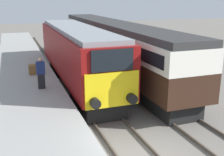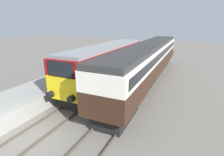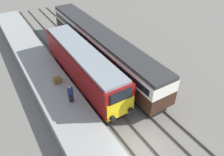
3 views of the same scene
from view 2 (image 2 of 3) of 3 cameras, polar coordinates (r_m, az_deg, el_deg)
The scene contains 8 objects.
ground_plane at distance 10.59m, azimuth -26.61°, elevation -18.07°, with size 120.00×120.00×0.00m, color slate.
platform_left at distance 17.61m, azimuth -13.87°, elevation -0.61°, with size 3.50×50.00×1.04m.
rails_near_track at distance 13.68m, azimuth -10.42°, elevation -7.77°, with size 1.51×60.00×0.14m.
rails_far_track at distance 12.22m, azimuth 3.09°, elevation -10.70°, with size 1.50×60.00×0.14m.
locomotive at distance 16.96m, azimuth -1.58°, elevation 4.95°, with size 2.70×13.77×3.88m.
passenger_carriage at distance 18.29m, azimuth 11.84°, elevation 6.27°, with size 2.75×21.15×3.91m.
person_on_platform at distance 15.94m, azimuth -15.06°, elevation 2.45°, with size 0.44×0.26×1.66m.
luggage_crate at distance 18.56m, azimuth -9.04°, elevation 3.26°, with size 0.70×0.56×0.60m.
Camera 2 is at (7.24, -5.06, 5.84)m, focal length 28.00 mm.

